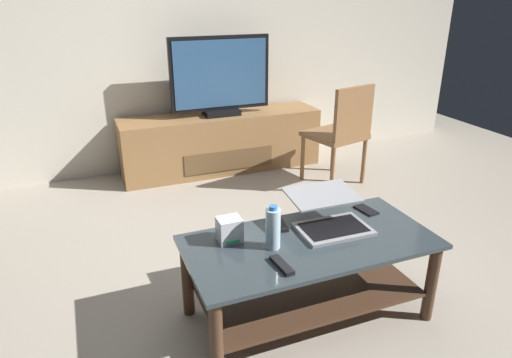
{
  "coord_description": "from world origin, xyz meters",
  "views": [
    {
      "loc": [
        -0.84,
        -2.02,
        1.61
      ],
      "look_at": [
        0.06,
        0.23,
        0.61
      ],
      "focal_mm": 32.29,
      "sensor_mm": 36.0,
      "label": 1
    }
  ],
  "objects_px": {
    "coffee_table": "(309,265)",
    "tv_remote": "(280,224)",
    "television": "(220,78)",
    "dining_chair": "(342,130)",
    "water_bottle_near": "(273,228)",
    "cell_phone": "(366,210)",
    "soundbar_remote": "(282,265)",
    "laptop": "(329,215)",
    "media_cabinet": "(222,142)",
    "router_box": "(229,230)"
  },
  "relations": [
    {
      "from": "media_cabinet",
      "to": "soundbar_remote",
      "type": "distance_m",
      "value": 2.44
    },
    {
      "from": "laptop",
      "to": "tv_remote",
      "type": "height_order",
      "value": "laptop"
    },
    {
      "from": "laptop",
      "to": "media_cabinet",
      "type": "bearing_deg",
      "value": 87.51
    },
    {
      "from": "television",
      "to": "router_box",
      "type": "xyz_separation_m",
      "value": [
        -0.62,
        -2.05,
        -0.36
      ]
    },
    {
      "from": "television",
      "to": "laptop",
      "type": "xyz_separation_m",
      "value": [
        -0.09,
        -2.1,
        -0.36
      ]
    },
    {
      "from": "soundbar_remote",
      "to": "coffee_table",
      "type": "bearing_deg",
      "value": 30.75
    },
    {
      "from": "coffee_table",
      "to": "laptop",
      "type": "bearing_deg",
      "value": 31.98
    },
    {
      "from": "cell_phone",
      "to": "laptop",
      "type": "bearing_deg",
      "value": -173.22
    },
    {
      "from": "media_cabinet",
      "to": "soundbar_remote",
      "type": "xyz_separation_m",
      "value": [
        -0.48,
        -2.38,
        0.2
      ]
    },
    {
      "from": "coffee_table",
      "to": "cell_phone",
      "type": "relative_size",
      "value": 8.89
    },
    {
      "from": "dining_chair",
      "to": "router_box",
      "type": "bearing_deg",
      "value": -137.57
    },
    {
      "from": "television",
      "to": "laptop",
      "type": "distance_m",
      "value": 2.13
    },
    {
      "from": "television",
      "to": "water_bottle_near",
      "type": "bearing_deg",
      "value": -101.64
    },
    {
      "from": "soundbar_remote",
      "to": "media_cabinet",
      "type": "bearing_deg",
      "value": 74.07
    },
    {
      "from": "coffee_table",
      "to": "soundbar_remote",
      "type": "bearing_deg",
      "value": -144.77
    },
    {
      "from": "dining_chair",
      "to": "media_cabinet",
      "type": "bearing_deg",
      "value": 139.0
    },
    {
      "from": "tv_remote",
      "to": "media_cabinet",
      "type": "bearing_deg",
      "value": 87.38
    },
    {
      "from": "dining_chair",
      "to": "tv_remote",
      "type": "distance_m",
      "value": 1.74
    },
    {
      "from": "router_box",
      "to": "soundbar_remote",
      "type": "xyz_separation_m",
      "value": [
        0.14,
        -0.31,
        -0.05
      ]
    },
    {
      "from": "laptop",
      "to": "soundbar_remote",
      "type": "xyz_separation_m",
      "value": [
        -0.39,
        -0.26,
        -0.05
      ]
    },
    {
      "from": "laptop",
      "to": "tv_remote",
      "type": "relative_size",
      "value": 2.51
    },
    {
      "from": "television",
      "to": "water_bottle_near",
      "type": "xyz_separation_m",
      "value": [
        -0.45,
        -2.19,
        -0.32
      ]
    },
    {
      "from": "cell_phone",
      "to": "tv_remote",
      "type": "distance_m",
      "value": 0.52
    },
    {
      "from": "dining_chair",
      "to": "soundbar_remote",
      "type": "distance_m",
      "value": 2.11
    },
    {
      "from": "media_cabinet",
      "to": "soundbar_remote",
      "type": "relative_size",
      "value": 11.63
    },
    {
      "from": "television",
      "to": "tv_remote",
      "type": "bearing_deg",
      "value": -99.24
    },
    {
      "from": "router_box",
      "to": "cell_phone",
      "type": "relative_size",
      "value": 0.88
    },
    {
      "from": "cell_phone",
      "to": "tv_remote",
      "type": "relative_size",
      "value": 0.88
    },
    {
      "from": "router_box",
      "to": "media_cabinet",
      "type": "bearing_deg",
      "value": 73.27
    },
    {
      "from": "tv_remote",
      "to": "soundbar_remote",
      "type": "bearing_deg",
      "value": -106.99
    },
    {
      "from": "dining_chair",
      "to": "cell_phone",
      "type": "bearing_deg",
      "value": -116.3
    },
    {
      "from": "tv_remote",
      "to": "coffee_table",
      "type": "bearing_deg",
      "value": -62.61
    },
    {
      "from": "tv_remote",
      "to": "soundbar_remote",
      "type": "distance_m",
      "value": 0.39
    },
    {
      "from": "television",
      "to": "soundbar_remote",
      "type": "xyz_separation_m",
      "value": [
        -0.48,
        -2.36,
        -0.41
      ]
    },
    {
      "from": "dining_chair",
      "to": "laptop",
      "type": "bearing_deg",
      "value": -124.02
    },
    {
      "from": "dining_chair",
      "to": "cell_phone",
      "type": "xyz_separation_m",
      "value": [
        -0.65,
        -1.31,
        -0.03
      ]
    },
    {
      "from": "coffee_table",
      "to": "water_bottle_near",
      "type": "xyz_separation_m",
      "value": [
        -0.2,
        0.01,
        0.25
      ]
    },
    {
      "from": "router_box",
      "to": "tv_remote",
      "type": "relative_size",
      "value": 0.77
    },
    {
      "from": "coffee_table",
      "to": "tv_remote",
      "type": "xyz_separation_m",
      "value": [
        -0.07,
        0.2,
        0.15
      ]
    },
    {
      "from": "television",
      "to": "laptop",
      "type": "height_order",
      "value": "television"
    },
    {
      "from": "coffee_table",
      "to": "media_cabinet",
      "type": "relative_size",
      "value": 0.67
    },
    {
      "from": "coffee_table",
      "to": "cell_phone",
      "type": "height_order",
      "value": "cell_phone"
    },
    {
      "from": "coffee_table",
      "to": "television",
      "type": "height_order",
      "value": "television"
    },
    {
      "from": "water_bottle_near",
      "to": "cell_phone",
      "type": "distance_m",
      "value": 0.67
    },
    {
      "from": "television",
      "to": "coffee_table",
      "type": "bearing_deg",
      "value": -96.51
    },
    {
      "from": "router_box",
      "to": "television",
      "type": "bearing_deg",
      "value": 73.1
    },
    {
      "from": "television",
      "to": "water_bottle_near",
      "type": "height_order",
      "value": "television"
    },
    {
      "from": "television",
      "to": "dining_chair",
      "type": "height_order",
      "value": "television"
    },
    {
      "from": "laptop",
      "to": "tv_remote",
      "type": "xyz_separation_m",
      "value": [
        -0.23,
        0.1,
        -0.05
      ]
    },
    {
      "from": "television",
      "to": "cell_phone",
      "type": "distance_m",
      "value": 2.07
    }
  ]
}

